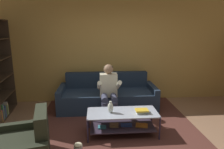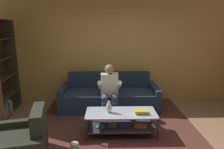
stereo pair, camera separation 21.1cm
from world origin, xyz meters
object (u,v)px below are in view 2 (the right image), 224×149
(popcorn_tub, at_px, (75,148))
(armchair, at_px, (18,146))
(book_stack, at_px, (141,112))
(vase, at_px, (109,107))
(couch, at_px, (109,97))
(person_seated_center, at_px, (110,89))
(coffee_table, at_px, (121,120))

(popcorn_tub, bearing_deg, armchair, -167.36)
(book_stack, height_order, armchair, armchair)
(vase, relative_size, book_stack, 0.89)
(couch, relative_size, vase, 10.78)
(person_seated_center, xyz_separation_m, coffee_table, (0.20, -0.76, -0.36))
(person_seated_center, bearing_deg, popcorn_tub, -112.75)
(person_seated_center, distance_m, armchair, 2.08)
(person_seated_center, bearing_deg, vase, -91.52)
(coffee_table, relative_size, vase, 5.92)
(vase, xyz_separation_m, armchair, (-1.34, -0.76, -0.28))
(book_stack, bearing_deg, coffee_table, 169.76)
(couch, height_order, book_stack, couch)
(book_stack, bearing_deg, armchair, -159.77)
(person_seated_center, distance_m, book_stack, 1.01)
(couch, xyz_separation_m, armchair, (-1.36, -2.07, -0.03))
(person_seated_center, relative_size, book_stack, 4.80)
(couch, distance_m, book_stack, 1.48)
(couch, bearing_deg, popcorn_tub, -106.69)
(vase, height_order, book_stack, vase)
(armchair, height_order, popcorn_tub, armchair)
(popcorn_tub, bearing_deg, person_seated_center, 67.25)
(coffee_table, distance_m, armchair, 1.74)
(coffee_table, height_order, popcorn_tub, coffee_table)
(book_stack, bearing_deg, popcorn_tub, -154.79)
(popcorn_tub, bearing_deg, vase, 46.72)
(armchair, bearing_deg, vase, 29.51)
(person_seated_center, bearing_deg, coffee_table, -75.12)
(person_seated_center, height_order, book_stack, person_seated_center)
(couch, bearing_deg, coffee_table, -81.15)
(coffee_table, height_order, book_stack, book_stack)
(couch, relative_size, popcorn_tub, 11.62)
(vase, height_order, armchair, armchair)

